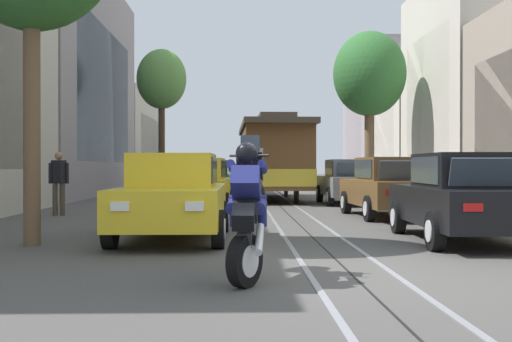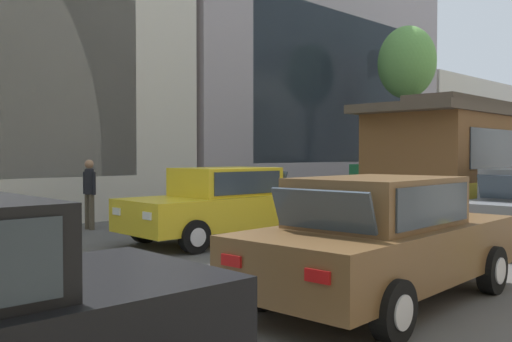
% 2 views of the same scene
% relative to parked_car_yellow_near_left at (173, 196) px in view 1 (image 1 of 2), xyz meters
% --- Properties ---
extents(ground_plane, '(160.00, 160.00, 0.00)m').
position_rel_parked_car_yellow_near_left_xyz_m(ground_plane, '(2.60, 15.47, -0.80)').
color(ground_plane, '#4C4947').
extents(trolley_track_rails, '(1.14, 55.95, 0.01)m').
position_rel_parked_car_yellow_near_left_xyz_m(trolley_track_rails, '(2.60, 18.27, -0.79)').
color(trolley_track_rails, gray).
rests_on(trolley_track_rails, ground).
extents(building_facade_left, '(5.06, 47.65, 10.38)m').
position_rel_parked_car_yellow_near_left_xyz_m(building_facade_left, '(-7.29, 17.75, 3.58)').
color(building_facade_left, beige).
rests_on(building_facade_left, ground).
extents(building_facade_right, '(5.85, 47.65, 10.68)m').
position_rel_parked_car_yellow_near_left_xyz_m(building_facade_right, '(12.74, 18.95, 3.73)').
color(building_facade_right, tan).
rests_on(building_facade_right, ground).
extents(parked_car_yellow_near_left, '(2.03, 4.37, 1.58)m').
position_rel_parked_car_yellow_near_left_xyz_m(parked_car_yellow_near_left, '(0.00, 0.00, 0.00)').
color(parked_car_yellow_near_left, gold).
rests_on(parked_car_yellow_near_left, ground).
extents(parked_car_yellow_second_left, '(2.11, 4.41, 1.58)m').
position_rel_parked_car_yellow_near_left_xyz_m(parked_car_yellow_second_left, '(0.01, 6.79, 0.00)').
color(parked_car_yellow_second_left, gold).
rests_on(parked_car_yellow_second_left, ground).
extents(parked_car_green_mid_left, '(2.02, 4.37, 1.58)m').
position_rel_parked_car_yellow_near_left_xyz_m(parked_car_green_mid_left, '(0.03, 13.40, 0.00)').
color(parked_car_green_mid_left, '#1E6038').
rests_on(parked_car_green_mid_left, ground).
extents(parked_car_silver_fourth_left, '(2.02, 4.37, 1.58)m').
position_rel_parked_car_yellow_near_left_xyz_m(parked_car_silver_fourth_left, '(-0.10, 19.87, 0.00)').
color(parked_car_silver_fourth_left, '#B7B7BC').
rests_on(parked_car_silver_fourth_left, ground).
extents(parked_car_yellow_fifth_left, '(2.12, 4.41, 1.58)m').
position_rel_parked_car_yellow_near_left_xyz_m(parked_car_yellow_fifth_left, '(-0.18, 26.30, 0.00)').
color(parked_car_yellow_fifth_left, gold).
rests_on(parked_car_yellow_fifth_left, ground).
extents(parked_car_green_sixth_left, '(2.13, 4.42, 1.58)m').
position_rel_parked_car_yellow_near_left_xyz_m(parked_car_green_sixth_left, '(-0.03, 32.49, 0.00)').
color(parked_car_green_sixth_left, '#1E6038').
rests_on(parked_car_green_sixth_left, ground).
extents(parked_car_black_near_right, '(2.10, 4.40, 1.58)m').
position_rel_parked_car_yellow_near_left_xyz_m(parked_car_black_near_right, '(5.24, -0.50, 0.00)').
color(parked_car_black_near_right, black).
rests_on(parked_car_black_near_right, ground).
extents(parked_car_brown_second_right, '(2.13, 4.42, 1.58)m').
position_rel_parked_car_yellow_near_left_xyz_m(parked_car_brown_second_right, '(5.21, 4.89, 0.00)').
color(parked_car_brown_second_right, brown).
rests_on(parked_car_brown_second_right, ground).
extents(parked_car_grey_mid_right, '(2.01, 4.36, 1.58)m').
position_rel_parked_car_yellow_near_left_xyz_m(parked_car_grey_mid_right, '(5.15, 10.69, 0.00)').
color(parked_car_grey_mid_right, slate).
rests_on(parked_car_grey_mid_right, ground).
extents(street_tree_kerb_left_second, '(2.38, 1.94, 6.95)m').
position_rel_parked_car_yellow_near_left_xyz_m(street_tree_kerb_left_second, '(-2.46, 18.76, 4.62)').
color(street_tree_kerb_left_second, '#4C3826').
rests_on(street_tree_kerb_left_second, ground).
extents(street_tree_kerb_right_second, '(3.52, 3.77, 7.91)m').
position_rel_parked_car_yellow_near_left_xyz_m(street_tree_kerb_right_second, '(7.60, 19.01, 4.98)').
color(street_tree_kerb_right_second, brown).
rests_on(street_tree_kerb_right_second, ground).
extents(cable_car_trolley, '(2.72, 9.16, 3.28)m').
position_rel_parked_car_yellow_near_left_xyz_m(cable_car_trolley, '(2.60, 13.62, 0.86)').
color(cable_car_trolley, brown).
rests_on(cable_car_trolley, ground).
extents(motorcycle_with_rider, '(0.54, 1.87, 1.74)m').
position_rel_parked_car_yellow_near_left_xyz_m(motorcycle_with_rider, '(1.31, -4.23, 0.12)').
color(motorcycle_with_rider, black).
rests_on(motorcycle_with_rider, ground).
extents(pedestrian_on_left_pavement, '(0.55, 0.37, 1.74)m').
position_rel_parked_car_yellow_near_left_xyz_m(pedestrian_on_left_pavement, '(-3.69, 5.69, 0.19)').
color(pedestrian_on_left_pavement, '#4C4233').
rests_on(pedestrian_on_left_pavement, ground).
extents(fire_hydrant, '(0.40, 0.22, 0.84)m').
position_rel_parked_car_yellow_near_left_xyz_m(fire_hydrant, '(6.82, 7.21, -0.38)').
color(fire_hydrant, gold).
rests_on(fire_hydrant, ground).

